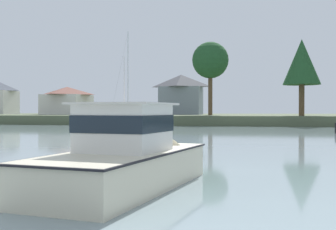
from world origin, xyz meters
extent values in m
cube|color=#4C563D|center=(0.00, 83.54, 0.73)|extent=(189.37, 52.58, 1.45)
cube|color=#196B70|center=(-1.43, 36.17, 0.10)|extent=(6.90, 4.53, 1.09)
cube|color=#CCB78E|center=(-1.43, 36.17, 0.66)|extent=(6.44, 4.16, 0.04)
cube|color=silver|center=(-1.12, 36.02, 0.89)|extent=(1.83, 1.63, 0.41)
cylinder|color=silver|center=(-1.93, 36.41, 5.38)|extent=(0.14, 0.14, 9.40)
cylinder|color=silver|center=(-0.69, 35.81, 1.19)|extent=(2.51, 1.30, 0.11)
cylinder|color=silver|center=(-0.69, 35.81, 1.24)|extent=(2.28, 1.21, 0.14)
cylinder|color=#999999|center=(-3.16, 37.01, 5.36)|extent=(2.48, 1.22, 9.36)
cube|color=beige|center=(7.40, 6.68, 0.24)|extent=(3.61, 7.33, 1.66)
cone|color=beige|center=(7.90, 10.16, 0.24)|extent=(2.63, 2.29, 2.37)
cube|color=black|center=(7.40, 6.68, 1.04)|extent=(3.74, 7.48, 0.05)
cube|color=silver|center=(7.40, 6.75, 1.73)|extent=(2.41, 2.52, 1.32)
cube|color=#19232D|center=(7.40, 6.75, 1.86)|extent=(2.46, 2.57, 0.47)
cube|color=beige|center=(7.40, 6.75, 2.42)|extent=(2.78, 2.84, 0.06)
cylinder|color=silver|center=(7.40, 6.75, 3.10)|extent=(0.03, 0.03, 1.31)
sphere|color=#1E8C47|center=(0.05, 21.75, 0.08)|extent=(0.44, 0.44, 0.44)
torus|color=#333338|center=(0.05, 21.75, 0.34)|extent=(0.12, 0.12, 0.02)
cylinder|color=brown|center=(2.42, 68.32, 5.40)|extent=(0.72, 0.72, 7.89)
sphere|color=#1E4723|center=(2.42, 68.32, 10.72)|extent=(6.14, 6.14, 6.14)
cylinder|color=brown|center=(16.78, 63.29, 5.29)|extent=(0.83, 0.83, 7.67)
cone|color=#1E4723|center=(16.78, 63.29, 9.54)|extent=(5.59, 5.59, 6.83)
cube|color=silver|center=(-26.85, 75.15, 3.40)|extent=(7.67, 8.86, 3.89)
pyramid|color=brown|center=(-26.85, 75.15, 6.14)|extent=(8.28, 9.57, 1.59)
cube|color=gray|center=(-4.93, 80.79, 4.21)|extent=(8.01, 6.30, 5.51)
pyramid|color=#47474C|center=(-4.93, 80.79, 8.18)|extent=(8.65, 6.80, 2.43)
camera|label=1|loc=(11.29, -5.11, 2.22)|focal=46.81mm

